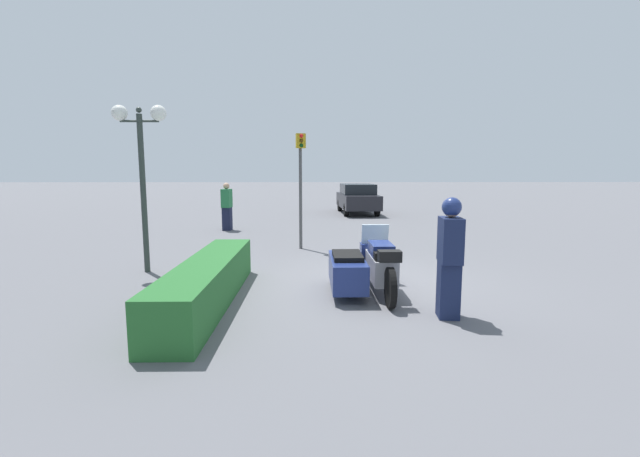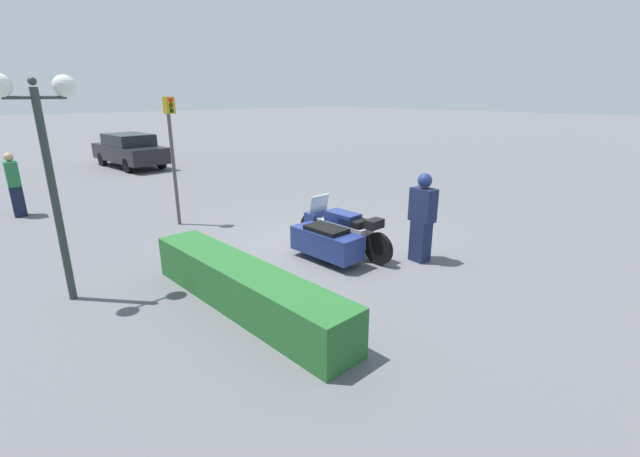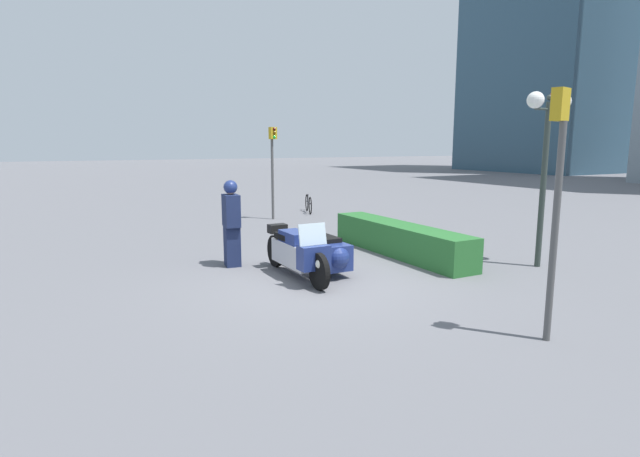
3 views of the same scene
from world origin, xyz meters
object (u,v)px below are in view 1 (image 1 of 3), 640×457
Objects in this scene: hedge_bush_curbside at (208,282)px; traffic_light_near at (301,173)px; parked_car_background at (358,198)px; pedestrian_bystander at (227,207)px; police_motorcycle at (362,266)px; twin_lamp_post at (141,145)px; officer_rider at (450,255)px.

hedge_bush_curbside is 1.39× the size of traffic_light_near.
parked_car_background is 8.48m from pedestrian_bystander.
parked_car_background is at bearing -6.02° from police_motorcycle.
twin_lamp_post is 1.11× the size of traffic_light_near.
pedestrian_bystander is at bearing -3.62° from twin_lamp_post.
police_motorcycle is 0.73× the size of twin_lamp_post.
parked_car_background is 2.61× the size of pedestrian_bystander.
pedestrian_bystander is at bearing -159.17° from traffic_light_near.
twin_lamp_post is 0.77× the size of parked_car_background.
twin_lamp_post is (3.06, 5.73, 1.80)m from officer_rider.
traffic_light_near is (5.11, -1.41, 1.78)m from hedge_bush_curbside.
officer_rider is 11.13m from pedestrian_bystander.
parked_car_background is at bearing -24.53° from twin_lamp_post.
traffic_light_near is at bearing 15.45° from police_motorcycle.
police_motorcycle reaches higher than hedge_bush_curbside.
officer_rider is 0.41× the size of hedge_bush_curbside.
traffic_light_near is at bearing -48.43° from pedestrian_bystander.
twin_lamp_post reaches higher than hedge_bush_curbside.
twin_lamp_post is (2.31, 1.91, 2.40)m from hedge_bush_curbside.
parked_car_background is (14.72, -1.40, 0.34)m from police_motorcycle.
officer_rider is 16.19m from parked_car_background.
officer_rider is (-1.47, -1.15, 0.50)m from police_motorcycle.
police_motorcycle is at bearing -109.10° from twin_lamp_post.
officer_rider is at bearing 176.25° from parked_car_background.
officer_rider is at bearing -142.54° from police_motorcycle.
hedge_bush_curbside is at bearing 162.37° from parked_car_background.
police_motorcycle is 5.37m from twin_lamp_post.
officer_rider is 3.94m from hedge_bush_curbside.
pedestrian_bystander is (9.78, 5.31, -0.07)m from officer_rider.
police_motorcycle is 1.47× the size of pedestrian_bystander.
officer_rider reaches higher than parked_car_background.
hedge_bush_curbside is at bearing -140.35° from twin_lamp_post.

